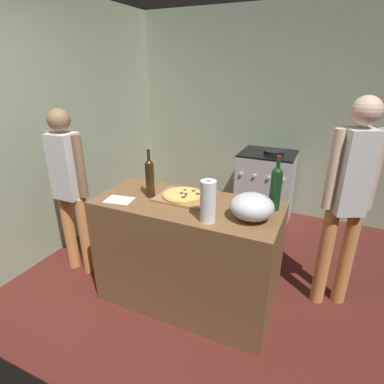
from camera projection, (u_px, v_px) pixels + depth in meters
name	position (u px, v px, depth m)	size (l,w,h in m)	color
ground_plane	(219.00, 260.00, 3.25)	(3.99, 3.52, 0.02)	#511E19
kitchen_wall_rear	(261.00, 115.00, 4.02)	(3.99, 0.10, 2.60)	#99A889
kitchen_wall_left	(76.00, 124.00, 3.42)	(0.10, 3.52, 2.60)	#99A889
counter	(187.00, 254.00, 2.51)	(1.44, 0.65, 0.93)	brown
cutting_board	(183.00, 197.00, 2.40)	(0.40, 0.32, 0.02)	#9E7247
pizza	(183.00, 195.00, 2.39)	(0.32, 0.32, 0.03)	tan
mixing_bowl	(252.00, 207.00, 2.05)	(0.30, 0.30, 0.18)	#B2B2B7
paper_towel_roll	(208.00, 201.00, 2.00)	(0.10, 0.10, 0.29)	white
wine_bottle_clear	(276.00, 187.00, 2.16)	(0.08, 0.08, 0.40)	#143819
wine_bottle_green	(150.00, 177.00, 2.38)	(0.07, 0.07, 0.38)	#331E0F
recipe_sheet	(119.00, 200.00, 2.38)	(0.21, 0.15, 0.00)	white
stove	(265.00, 187.00, 3.92)	(0.66, 0.61, 0.95)	#B7B7BC
person_in_stripes	(69.00, 184.00, 2.76)	(0.40, 0.21, 1.58)	#D88C4C
person_in_red	(349.00, 195.00, 2.30)	(0.35, 0.27, 1.72)	#D88C4C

